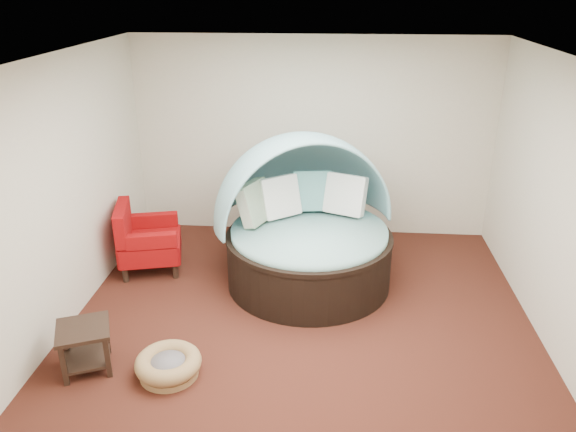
# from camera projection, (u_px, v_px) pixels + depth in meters

# --- Properties ---
(floor) EXTENTS (5.00, 5.00, 0.00)m
(floor) POSITION_uv_depth(u_px,v_px,m) (301.00, 323.00, 6.11)
(floor) COLOR #451B13
(floor) RESTS_ON ground
(wall_back) EXTENTS (5.00, 0.00, 5.00)m
(wall_back) POSITION_uv_depth(u_px,v_px,m) (313.00, 138.00, 7.86)
(wall_back) COLOR beige
(wall_back) RESTS_ON floor
(wall_front) EXTENTS (5.00, 0.00, 5.00)m
(wall_front) POSITION_uv_depth(u_px,v_px,m) (278.00, 362.00, 3.27)
(wall_front) COLOR beige
(wall_front) RESTS_ON floor
(wall_left) EXTENTS (0.00, 5.00, 5.00)m
(wall_left) POSITION_uv_depth(u_px,v_px,m) (59.00, 197.00, 5.75)
(wall_left) COLOR beige
(wall_left) RESTS_ON floor
(wall_right) EXTENTS (0.00, 5.00, 5.00)m
(wall_right) POSITION_uv_depth(u_px,v_px,m) (563.00, 212.00, 5.37)
(wall_right) COLOR beige
(wall_right) RESTS_ON floor
(ceiling) EXTENTS (5.00, 5.00, 0.00)m
(ceiling) POSITION_uv_depth(u_px,v_px,m) (304.00, 59.00, 5.02)
(ceiling) COLOR white
(ceiling) RESTS_ON wall_back
(canopy_daybed) EXTENTS (2.63, 2.60, 1.83)m
(canopy_daybed) POSITION_uv_depth(u_px,v_px,m) (306.00, 216.00, 6.71)
(canopy_daybed) COLOR black
(canopy_daybed) RESTS_ON floor
(pet_basket) EXTENTS (0.83, 0.83, 0.22)m
(pet_basket) POSITION_uv_depth(u_px,v_px,m) (169.00, 365.00, 5.27)
(pet_basket) COLOR olive
(pet_basket) RESTS_ON floor
(red_armchair) EXTENTS (0.92, 0.92, 0.89)m
(red_armchair) POSITION_uv_depth(u_px,v_px,m) (145.00, 240.00, 7.11)
(red_armchair) COLOR black
(red_armchair) RESTS_ON floor
(side_table) EXTENTS (0.63, 0.63, 0.46)m
(side_table) POSITION_uv_depth(u_px,v_px,m) (85.00, 342.00, 5.29)
(side_table) COLOR black
(side_table) RESTS_ON floor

